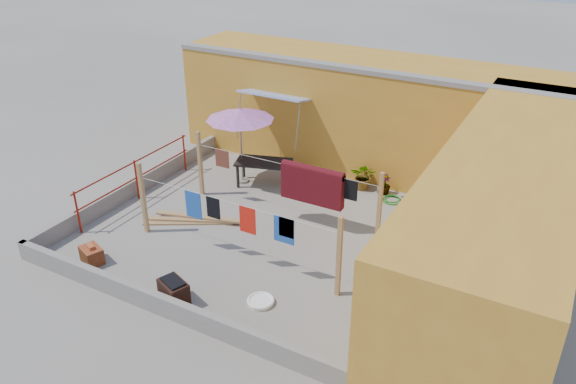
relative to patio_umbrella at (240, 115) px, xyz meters
The scene contains 21 objects.
ground 3.42m from the patio_umbrella, 45.14° to the right, with size 80.00×80.00×0.00m, color #9E998E.
wall_back 3.69m from the patio_umbrella, 47.81° to the left, with size 11.00×3.27×3.21m.
wall_right 7.44m from the patio_umbrella, 15.41° to the right, with size 2.40×9.00×3.20m, color gold.
parapet_front 6.15m from the patio_umbrella, 70.52° to the right, with size 8.30×0.16×0.44m, color gray.
parapet_left 3.39m from the patio_umbrella, 136.96° to the right, with size 0.16×7.30×0.44m, color gray.
red_railing 3.15m from the patio_umbrella, 130.91° to the right, with size 0.05×4.20×1.10m.
clothesline_rig 3.13m from the patio_umbrella, 29.35° to the right, with size 5.09×2.35×1.80m.
patio_umbrella is the anchor object (origin of this frame).
outdoor_table 1.49m from the patio_umbrella, 11.17° to the left, with size 1.68×1.19×0.71m.
brick_stack 5.31m from the patio_umbrella, 98.09° to the right, with size 0.61×0.53×0.45m.
lumber_pile 3.15m from the patio_umbrella, 86.06° to the right, with size 2.23×1.27×0.14m.
brazier 5.73m from the patio_umbrella, 71.12° to the right, with size 0.71×0.59×0.54m.
white_basin 5.78m from the patio_umbrella, 53.25° to the right, with size 0.55×0.55×0.09m.
water_jug_a 5.76m from the patio_umbrella, ahead, with size 0.24×0.24×0.38m.
water_jug_b 5.95m from the patio_umbrella, ahead, with size 0.23×0.23×0.35m.
green_hose 4.63m from the patio_umbrella, 12.99° to the left, with size 0.52×0.52×0.08m.
plant_back_a 3.75m from the patio_umbrella, 21.23° to the left, with size 0.69×0.60×0.76m, color #1D5117.
plant_back_b 4.30m from the patio_umbrella, 18.09° to the left, with size 0.33×0.33×0.58m, color #1D5117.
plant_right_a 5.02m from the patio_umbrella, ahead, with size 0.42×0.28×0.80m, color #1D5117.
plant_right_b 6.14m from the patio_umbrella, 30.08° to the right, with size 0.39×0.31×0.70m, color #1D5117.
plant_right_c 6.71m from the patio_umbrella, 29.46° to the right, with size 0.60×0.52×0.67m, color #1D5117.
Camera 1 is at (6.03, -9.84, 7.08)m, focal length 35.00 mm.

